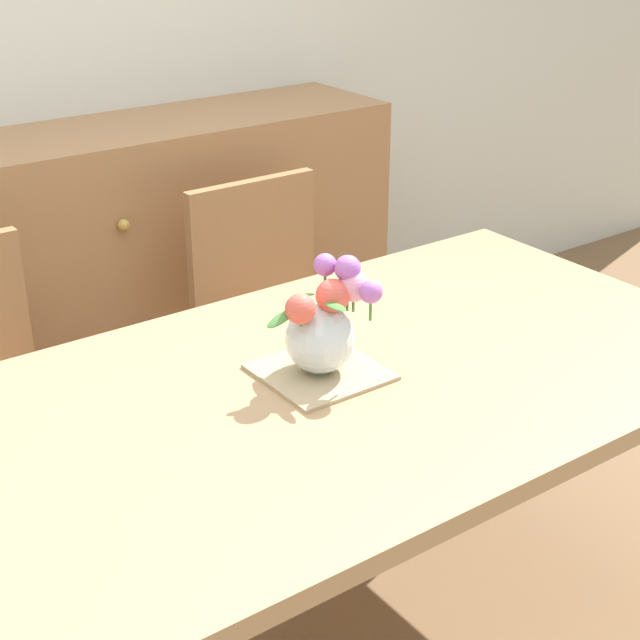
# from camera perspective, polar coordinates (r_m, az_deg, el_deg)

# --- Properties ---
(dining_table) EXTENTS (1.90, 0.95, 0.78)m
(dining_table) POSITION_cam_1_polar(r_m,az_deg,el_deg) (1.94, -0.67, -6.29)
(dining_table) COLOR tan
(dining_table) RESTS_ON ground_plane
(chair_right) EXTENTS (0.42, 0.42, 0.90)m
(chair_right) POSITION_cam_1_polar(r_m,az_deg,el_deg) (2.85, -2.72, 0.40)
(chair_right) COLOR #9E7047
(chair_right) RESTS_ON ground_plane
(dresser) EXTENTS (1.40, 0.47, 1.00)m
(dresser) POSITION_cam_1_polar(r_m,az_deg,el_deg) (3.25, -8.10, 3.06)
(dresser) COLOR #9E7047
(dresser) RESTS_ON ground_plane
(placemat) EXTENTS (0.23, 0.23, 0.01)m
(placemat) POSITION_cam_1_polar(r_m,az_deg,el_deg) (1.95, 0.00, -3.08)
(placemat) COLOR tan
(placemat) RESTS_ON dining_table
(flower_vase) EXTENTS (0.22, 0.18, 0.24)m
(flower_vase) POSITION_cam_1_polar(r_m,az_deg,el_deg) (1.91, 0.26, -0.27)
(flower_vase) COLOR silver
(flower_vase) RESTS_ON placemat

